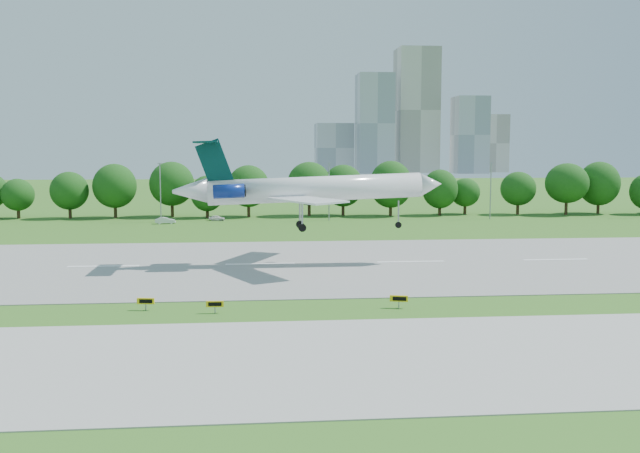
# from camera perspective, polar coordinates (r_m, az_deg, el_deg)

# --- Properties ---
(ground) EXTENTS (600.00, 600.00, 0.00)m
(ground) POSITION_cam_1_polar(r_m,az_deg,el_deg) (68.80, -4.64, -6.38)
(ground) COLOR #336219
(ground) RESTS_ON ground
(runway) EXTENTS (400.00, 45.00, 0.08)m
(runway) POSITION_cam_1_polar(r_m,az_deg,el_deg) (93.35, -4.81, -3.02)
(runway) COLOR gray
(runway) RESTS_ON ground
(taxiway) EXTENTS (400.00, 23.00, 0.08)m
(taxiway) POSITION_cam_1_polar(r_m,az_deg,el_deg) (51.36, -4.42, -10.69)
(taxiway) COLOR #ADADA8
(taxiway) RESTS_ON ground
(tree_line) EXTENTS (288.40, 8.40, 10.40)m
(tree_line) POSITION_cam_1_polar(r_m,az_deg,el_deg) (159.40, -5.03, 3.01)
(tree_line) COLOR #382314
(tree_line) RESTS_ON ground
(light_poles) EXTENTS (175.90, 0.25, 12.19)m
(light_poles) POSITION_cam_1_polar(r_m,az_deg,el_deg) (149.41, -5.97, 2.84)
(light_poles) COLOR gray
(light_poles) RESTS_ON ground
(skyline) EXTENTS (127.00, 52.00, 80.00)m
(skyline) POSITION_cam_1_polar(r_m,az_deg,el_deg) (468.98, 7.23, 8.02)
(skyline) COLOR #B2B2B7
(skyline) RESTS_ON ground
(airliner) EXTENTS (35.22, 25.75, 11.88)m
(airliner) POSITION_cam_1_polar(r_m,az_deg,el_deg) (92.47, -1.48, 3.07)
(airliner) COLOR white
(airliner) RESTS_ON ground
(taxi_sign_left) EXTENTS (1.62, 0.28, 1.13)m
(taxi_sign_left) POSITION_cam_1_polar(r_m,az_deg,el_deg) (66.28, -8.41, -6.17)
(taxi_sign_left) COLOR gray
(taxi_sign_left) RESTS_ON ground
(taxi_sign_centre) EXTENTS (1.65, 0.43, 1.15)m
(taxi_sign_centre) POSITION_cam_1_polar(r_m,az_deg,el_deg) (68.70, -13.77, -5.83)
(taxi_sign_centre) COLOR gray
(taxi_sign_centre) RESTS_ON ground
(taxi_sign_right) EXTENTS (1.71, 0.62, 1.21)m
(taxi_sign_right) POSITION_cam_1_polar(r_m,az_deg,el_deg) (68.05, 6.33, -5.77)
(taxi_sign_right) COLOR gray
(taxi_sign_right) RESTS_ON ground
(service_vehicle_a) EXTENTS (4.22, 2.26, 1.32)m
(service_vehicle_a) POSITION_cam_1_polar(r_m,az_deg,el_deg) (147.30, -12.28, 0.47)
(service_vehicle_a) COLOR white
(service_vehicle_a) RESTS_ON ground
(service_vehicle_b) EXTENTS (3.54, 1.89, 1.15)m
(service_vehicle_b) POSITION_cam_1_polar(r_m,az_deg,el_deg) (151.71, -8.26, 0.68)
(service_vehicle_b) COLOR white
(service_vehicle_b) RESTS_ON ground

